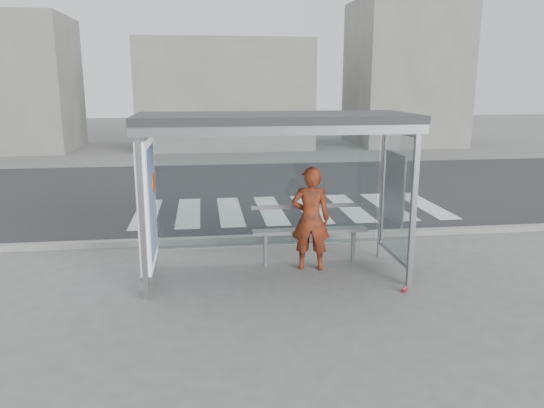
# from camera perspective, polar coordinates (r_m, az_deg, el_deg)

# --- Properties ---
(ground) EXTENTS (80.00, 80.00, 0.00)m
(ground) POSITION_cam_1_polar(r_m,az_deg,el_deg) (8.75, 0.38, -7.70)
(ground) COLOR #626260
(ground) RESTS_ON ground
(road) EXTENTS (30.00, 10.00, 0.01)m
(road) POSITION_cam_1_polar(r_m,az_deg,el_deg) (15.46, -3.19, 1.48)
(road) COLOR #27272A
(road) RESTS_ON ground
(curb) EXTENTS (30.00, 0.18, 0.12)m
(curb) POSITION_cam_1_polar(r_m,az_deg,el_deg) (10.57, -1.08, -3.68)
(curb) COLOR gray
(curb) RESTS_ON ground
(crosswalk) EXTENTS (7.55, 3.00, 0.00)m
(crosswalk) POSITION_cam_1_polar(r_m,az_deg,el_deg) (13.16, 2.00, -0.58)
(crosswalk) COLOR silver
(crosswalk) RESTS_ON ground
(bus_shelter) EXTENTS (4.25, 1.65, 2.62)m
(bus_shelter) POSITION_cam_1_polar(r_m,az_deg,el_deg) (8.28, -2.22, 5.29)
(bus_shelter) COLOR gray
(bus_shelter) RESTS_ON ground
(building_left) EXTENTS (6.00, 5.00, 6.00)m
(building_left) POSITION_cam_1_polar(r_m,az_deg,el_deg) (27.57, -26.88, 11.47)
(building_left) COLOR slate
(building_left) RESTS_ON ground
(building_center) EXTENTS (8.00, 5.00, 5.00)m
(building_center) POSITION_cam_1_polar(r_m,az_deg,el_deg) (26.14, -5.16, 11.68)
(building_center) COLOR slate
(building_center) RESTS_ON ground
(building_right) EXTENTS (5.00, 5.00, 7.00)m
(building_right) POSITION_cam_1_polar(r_m,az_deg,el_deg) (28.01, 14.06, 13.49)
(building_right) COLOR slate
(building_right) RESTS_ON ground
(person) EXTENTS (0.71, 0.53, 1.76)m
(person) POSITION_cam_1_polar(r_m,az_deg,el_deg) (8.82, 4.17, -1.58)
(person) COLOR red
(person) RESTS_ON ground
(bench) EXTENTS (1.98, 0.33, 1.02)m
(bench) POSITION_cam_1_polar(r_m,az_deg,el_deg) (9.14, 4.07, -2.86)
(bench) COLOR gray
(bench) RESTS_ON ground
(soda_can) EXTENTS (0.14, 0.14, 0.07)m
(soda_can) POSITION_cam_1_polar(r_m,az_deg,el_deg) (8.34, 14.03, -8.92)
(soda_can) COLOR #C63A4E
(soda_can) RESTS_ON ground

